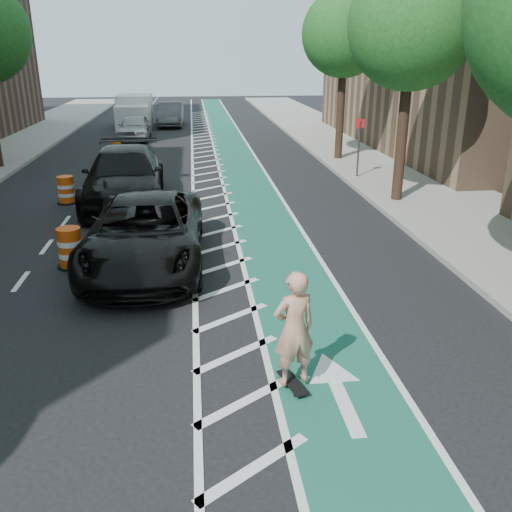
{
  "coord_description": "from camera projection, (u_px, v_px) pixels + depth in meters",
  "views": [
    {
      "loc": [
        0.9,
        -9.66,
        4.94
      ],
      "look_at": [
        2.07,
        0.54,
        1.1
      ],
      "focal_mm": 38.0,
      "sensor_mm": 36.0,
      "label": 1
    }
  ],
  "objects": [
    {
      "name": "barrel_b",
      "position": [
        66.0,
        191.0,
        18.92
      ],
      "size": [
        0.7,
        0.7,
        0.95
      ],
      "color": "#E84D0C",
      "rests_on": "ground"
    },
    {
      "name": "box_truck",
      "position": [
        134.0,
        113.0,
        38.41
      ],
      "size": [
        2.46,
        5.28,
        2.19
      ],
      "rotation": [
        0.0,
        0.0,
        0.02
      ],
      "color": "white",
      "rests_on": "ground"
    },
    {
      "name": "sign_post",
      "position": [
        359.0,
        147.0,
        22.12
      ],
      "size": [
        0.35,
        0.08,
        2.47
      ],
      "color": "#4C4C4C",
      "rests_on": "ground"
    },
    {
      "name": "buffer_strip",
      "position": [
        212.0,
        195.0,
        20.08
      ],
      "size": [
        1.4,
        90.0,
        0.01
      ],
      "primitive_type": "cube",
      "color": "silver",
      "rests_on": "ground"
    },
    {
      "name": "skateboard",
      "position": [
        292.0,
        383.0,
        8.53
      ],
      "size": [
        0.41,
        0.79,
        0.1
      ],
      "rotation": [
        0.0,
        0.0,
        0.28
      ],
      "color": "black",
      "rests_on": "ground"
    },
    {
      "name": "skateboarder",
      "position": [
        294.0,
        329.0,
        8.19
      ],
      "size": [
        0.78,
        0.62,
        1.87
      ],
      "primitive_type": "imported",
      "rotation": [
        0.0,
        0.0,
        3.42
      ],
      "color": "tan",
      "rests_on": "skateboard"
    },
    {
      "name": "car_grey",
      "position": [
        170.0,
        114.0,
        39.13
      ],
      "size": [
        1.85,
        5.03,
        1.65
      ],
      "primitive_type": "imported",
      "rotation": [
        0.0,
        0.0,
        -0.02
      ],
      "color": "#545357",
      "rests_on": "ground"
    },
    {
      "name": "suv_near",
      "position": [
        145.0,
        232.0,
        13.25
      ],
      "size": [
        2.89,
        6.06,
        1.67
      ],
      "primitive_type": "imported",
      "rotation": [
        0.0,
        0.0,
        -0.02
      ],
      "color": "black",
      "rests_on": "ground"
    },
    {
      "name": "tree_r_c",
      "position": [
        415.0,
        25.0,
        16.88
      ],
      "size": [
        4.2,
        4.2,
        7.9
      ],
      "color": "#382619",
      "rests_on": "ground"
    },
    {
      "name": "suv_far",
      "position": [
        124.0,
        176.0,
        18.82
      ],
      "size": [
        2.83,
        6.54,
        1.88
      ],
      "primitive_type": "imported",
      "rotation": [
        0.0,
        0.0,
        0.03
      ],
      "color": "black",
      "rests_on": "ground"
    },
    {
      "name": "ground",
      "position": [
        155.0,
        322.0,
        10.62
      ],
      "size": [
        120.0,
        120.0,
        0.0
      ],
      "primitive_type": "plane",
      "color": "black",
      "rests_on": "ground"
    },
    {
      "name": "barrel_c",
      "position": [
        117.0,
        149.0,
        27.7
      ],
      "size": [
        0.59,
        0.59,
        0.8
      ],
      "color": "orange",
      "rests_on": "ground"
    },
    {
      "name": "sidewalk_right",
      "position": [
        419.0,
        188.0,
        20.91
      ],
      "size": [
        5.0,
        90.0,
        0.15
      ],
      "primitive_type": "cube",
      "color": "gray",
      "rests_on": "ground"
    },
    {
      "name": "curb_right",
      "position": [
        358.0,
        189.0,
        20.65
      ],
      "size": [
        0.12,
        90.0,
        0.16
      ],
      "primitive_type": "cube",
      "color": "gray",
      "rests_on": "ground"
    },
    {
      "name": "bike_lane",
      "position": [
        252.0,
        194.0,
        20.24
      ],
      "size": [
        2.0,
        90.0,
        0.01
      ],
      "primitive_type": "cube",
      "color": "#1B5F55",
      "rests_on": "ground"
    },
    {
      "name": "car_silver",
      "position": [
        135.0,
        127.0,
        32.79
      ],
      "size": [
        1.84,
        4.48,
        1.52
      ],
      "primitive_type": "imported",
      "rotation": [
        0.0,
        0.0,
        -0.01
      ],
      "color": "#A5A6AA",
      "rests_on": "ground"
    },
    {
      "name": "tree_r_d",
      "position": [
        346.0,
        34.0,
        24.32
      ],
      "size": [
        4.2,
        4.2,
        7.9
      ],
      "color": "#382619",
      "rests_on": "ground"
    },
    {
      "name": "barrel_a",
      "position": [
        70.0,
        249.0,
        13.23
      ],
      "size": [
        0.73,
        0.73,
        0.99
      ],
      "color": "#D6440B",
      "rests_on": "ground"
    }
  ]
}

